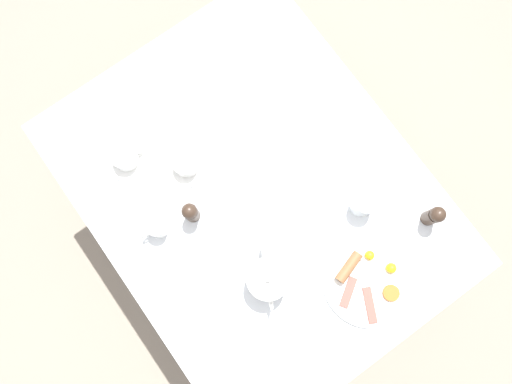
{
  "coord_description": "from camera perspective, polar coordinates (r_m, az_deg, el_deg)",
  "views": [
    {
      "loc": [
        0.15,
        0.22,
        2.26
      ],
      "look_at": [
        0.0,
        0.0,
        0.77
      ],
      "focal_mm": 35.0,
      "sensor_mm": 36.0,
      "label": 1
    }
  ],
  "objects": [
    {
      "name": "table",
      "position": [
        1.6,
        0.0,
        -0.54
      ],
      "size": [
        0.96,
        1.22,
        0.75
      ],
      "color": "silver",
      "rests_on": "ground_plane"
    },
    {
      "name": "salt_grinder",
      "position": [
        1.56,
        19.69,
        -2.59
      ],
      "size": [
        0.05,
        0.05,
        0.11
      ],
      "color": "#38281E",
      "rests_on": "table"
    },
    {
      "name": "fork_by_plate",
      "position": [
        1.61,
        -2.86,
        9.47
      ],
      "size": [
        0.18,
        0.04,
        0.0
      ],
      "rotation": [
        0.0,
        0.0,
        1.74
      ],
      "color": "silver",
      "rests_on": "table"
    },
    {
      "name": "ground_plane",
      "position": [
        2.28,
        0.0,
        -3.38
      ],
      "size": [
        8.0,
        8.0,
        0.0
      ],
      "primitive_type": "plane",
      "color": "gray"
    },
    {
      "name": "pepper_grinder",
      "position": [
        1.48,
        -7.47,
        -2.35
      ],
      "size": [
        0.05,
        0.05,
        0.11
      ],
      "color": "#38281E",
      "rests_on": "table"
    },
    {
      "name": "creamer_jug",
      "position": [
        1.52,
        -11.25,
        -3.97
      ],
      "size": [
        0.09,
        0.06,
        0.07
      ],
      "color": "white",
      "rests_on": "table"
    },
    {
      "name": "teapot_near",
      "position": [
        1.46,
        1.33,
        -9.87
      ],
      "size": [
        0.12,
        0.2,
        0.13
      ],
      "rotation": [
        0.0,
        0.0,
        1.09
      ],
      "color": "white",
      "rests_on": "table"
    },
    {
      "name": "teacup_with_saucer_left",
      "position": [
        1.55,
        -8.03,
        3.15
      ],
      "size": [
        0.14,
        0.14,
        0.06
      ],
      "color": "white",
      "rests_on": "table"
    },
    {
      "name": "teacup_with_saucer_right",
      "position": [
        1.59,
        -14.66,
        3.76
      ],
      "size": [
        0.14,
        0.14,
        0.06
      ],
      "color": "white",
      "rests_on": "table"
    },
    {
      "name": "breakfast_plate",
      "position": [
        1.54,
        12.72,
        -9.61
      ],
      "size": [
        0.28,
        0.28,
        0.04
      ],
      "color": "white",
      "rests_on": "table"
    },
    {
      "name": "spoon_for_tea",
      "position": [
        1.54,
        2.1,
        0.83
      ],
      "size": [
        0.15,
        0.05,
        0.0
      ],
      "rotation": [
        0.0,
        0.0,
        1.33
      ],
      "color": "silver",
      "rests_on": "table"
    },
    {
      "name": "water_glass_tall",
      "position": [
        1.52,
        12.17,
        -1.27
      ],
      "size": [
        0.07,
        0.07,
        0.09
      ],
      "color": "white",
      "rests_on": "table"
    },
    {
      "name": "knife_by_plate",
      "position": [
        1.69,
        -4.39,
        16.27
      ],
      "size": [
        0.03,
        0.19,
        0.0
      ],
      "rotation": [
        0.0,
        0.0,
        6.23
      ],
      "color": "silver",
      "rests_on": "table"
    }
  ]
}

